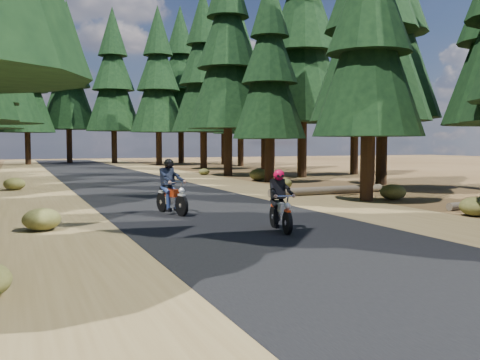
% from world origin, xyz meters
% --- Properties ---
extents(ground, '(120.00, 120.00, 0.00)m').
position_xyz_m(ground, '(0.00, 0.00, 0.00)').
color(ground, '#443118').
rests_on(ground, ground).
extents(road, '(6.00, 100.00, 0.01)m').
position_xyz_m(road, '(0.00, 5.00, 0.01)').
color(road, black).
rests_on(road, ground).
extents(shoulder_l, '(3.20, 100.00, 0.01)m').
position_xyz_m(shoulder_l, '(-4.60, 5.00, 0.00)').
color(shoulder_l, brown).
rests_on(shoulder_l, ground).
extents(shoulder_r, '(3.20, 100.00, 0.01)m').
position_xyz_m(shoulder_r, '(4.60, 5.00, 0.00)').
color(shoulder_r, brown).
rests_on(shoulder_r, ground).
extents(pine_forest, '(34.59, 55.08, 16.32)m').
position_xyz_m(pine_forest, '(-0.02, 21.05, 7.89)').
color(pine_forest, black).
rests_on(pine_forest, ground).
extents(log_near, '(5.31, 0.70, 0.32)m').
position_xyz_m(log_near, '(6.15, 7.10, 0.16)').
color(log_near, '#4C4233').
rests_on(log_near, ground).
extents(understory_shrubs, '(16.15, 25.58, 0.64)m').
position_xyz_m(understory_shrubs, '(0.72, 8.56, 0.27)').
color(understory_shrubs, '#474C1E').
rests_on(understory_shrubs, ground).
extents(rider_lead, '(0.74, 1.64, 1.41)m').
position_xyz_m(rider_lead, '(0.38, -0.00, 0.48)').
color(rider_lead, silver).
rests_on(rider_lead, road).
extents(rider_follow, '(0.91, 1.84, 1.57)m').
position_xyz_m(rider_follow, '(-1.13, 3.82, 0.53)').
color(rider_follow, maroon).
rests_on(rider_follow, road).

